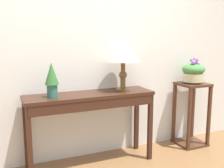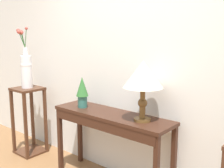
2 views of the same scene
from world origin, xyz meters
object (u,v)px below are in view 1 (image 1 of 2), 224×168
(potted_plant_on_console, at_px, (52,78))
(pedestal_stand_right, at_px, (191,114))
(table_lamp, at_px, (123,52))
(console_table, at_px, (91,104))
(planter_bowl_wide_right, at_px, (193,72))

(potted_plant_on_console, xyz_separation_m, pedestal_stand_right, (1.76, 0.04, -0.58))
(table_lamp, height_order, potted_plant_on_console, table_lamp)
(table_lamp, relative_size, pedestal_stand_right, 0.71)
(console_table, distance_m, potted_plant_on_console, 0.50)
(console_table, xyz_separation_m, table_lamp, (0.39, 0.02, 0.54))
(console_table, relative_size, potted_plant_on_console, 3.98)
(planter_bowl_wide_right, bearing_deg, potted_plant_on_console, -178.70)
(table_lamp, bearing_deg, console_table, -176.51)
(table_lamp, relative_size, potted_plant_on_console, 1.66)
(console_table, xyz_separation_m, pedestal_stand_right, (1.36, 0.04, -0.28))
(console_table, bearing_deg, potted_plant_on_console, -179.25)
(console_table, distance_m, planter_bowl_wide_right, 1.39)
(table_lamp, bearing_deg, planter_bowl_wide_right, 0.65)
(pedestal_stand_right, relative_size, planter_bowl_wide_right, 2.47)
(console_table, bearing_deg, pedestal_stand_right, 1.49)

